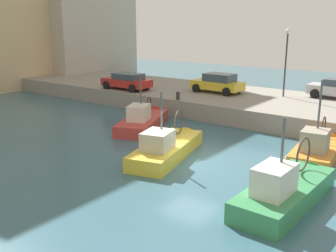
{
  "coord_description": "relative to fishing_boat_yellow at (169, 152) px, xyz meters",
  "views": [
    {
      "loc": [
        -14.87,
        -9.91,
        6.48
      ],
      "look_at": [
        1.13,
        2.17,
        1.2
      ],
      "focal_mm": 42.35,
      "sensor_mm": 36.0,
      "label": 1
    }
  ],
  "objects": [
    {
      "name": "water_surface",
      "position": [
        -0.27,
        -1.44,
        -0.13
      ],
      "size": [
        80.0,
        80.0,
        0.0
      ],
      "primitive_type": "plane",
      "color": "#386070",
      "rests_on": "ground"
    },
    {
      "name": "quay_wall",
      "position": [
        11.23,
        -1.44,
        0.47
      ],
      "size": [
        9.0,
        56.0,
        1.2
      ],
      "primitive_type": "cube",
      "color": "gray",
      "rests_on": "ground"
    },
    {
      "name": "fishing_boat_yellow",
      "position": [
        0.0,
        0.0,
        0.0
      ],
      "size": [
        6.69,
        3.29,
        4.2
      ],
      "color": "gold",
      "rests_on": "ground"
    },
    {
      "name": "fishing_boat_red",
      "position": [
        3.49,
        4.62,
        -0.01
      ],
      "size": [
        6.42,
        4.22,
        4.16
      ],
      "color": "#BC3833",
      "rests_on": "ground"
    },
    {
      "name": "fishing_boat_orange",
      "position": [
        4.46,
        -5.98,
        0.02
      ],
      "size": [
        5.58,
        2.38,
        4.73
      ],
      "color": "orange",
      "rests_on": "ground"
    },
    {
      "name": "fishing_boat_green",
      "position": [
        -1.56,
        -6.71,
        0.02
      ],
      "size": [
        6.36,
        2.25,
        4.21
      ],
      "color": "#388951",
      "rests_on": "ground"
    },
    {
      "name": "parked_car_red",
      "position": [
        8.14,
        10.38,
        1.75
      ],
      "size": [
        1.98,
        4.15,
        1.31
      ],
      "color": "red",
      "rests_on": "quay_wall"
    },
    {
      "name": "parked_car_yellow",
      "position": [
        11.24,
        3.78,
        1.82
      ],
      "size": [
        2.03,
        4.03,
        1.48
      ],
      "color": "gold",
      "rests_on": "quay_wall"
    },
    {
      "name": "mooring_bollard_north",
      "position": [
        7.08,
        4.56,
        1.34
      ],
      "size": [
        0.28,
        0.28,
        0.55
      ],
      "primitive_type": "cylinder",
      "color": "#2D2D33",
      "rests_on": "quay_wall"
    },
    {
      "name": "quay_streetlamp",
      "position": [
        12.73,
        -0.87,
        4.32
      ],
      "size": [
        0.36,
        0.36,
        4.83
      ],
      "color": "#38383D",
      "rests_on": "quay_wall"
    }
  ]
}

